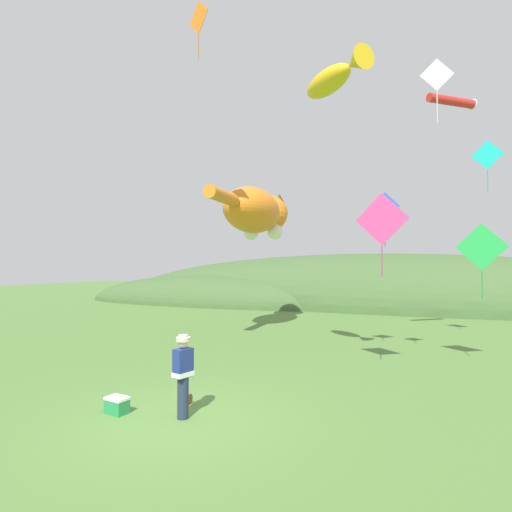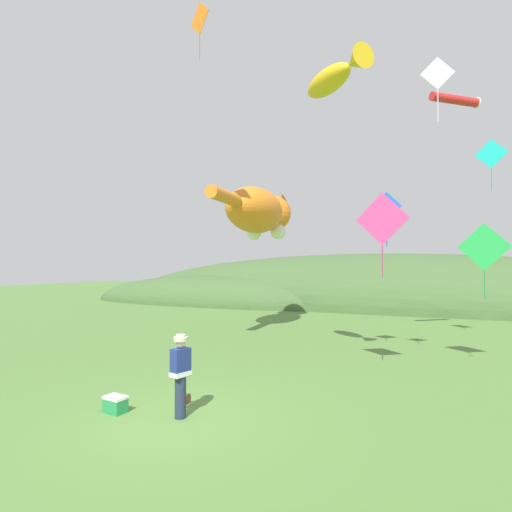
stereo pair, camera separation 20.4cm
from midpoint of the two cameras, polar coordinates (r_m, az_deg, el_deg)
ground_plane at (r=9.17m, az=-11.67°, el=-22.14°), size 120.00×120.00×0.00m
distant_hill_ridge at (r=34.02m, az=12.37°, el=-6.88°), size 49.81×13.92×8.54m
festival_attendant at (r=9.02m, az=-11.04°, el=-16.13°), size 0.36×0.47×1.77m
kite_spool at (r=10.08m, az=-10.34°, el=-19.46°), size 0.12×0.25×0.25m
picnic_cooler at (r=9.90m, az=-19.84°, el=-19.39°), size 0.52×0.38×0.36m
kite_giant_cat at (r=20.86m, az=-0.20°, el=6.27°), size 2.86×8.89×2.70m
kite_fish_windsock at (r=13.31m, az=10.56°, el=23.78°), size 2.51×2.33×0.83m
kite_tube_streamer at (r=19.29m, az=25.94°, el=19.28°), size 1.97×1.82×0.44m
kite_diamond_blue at (r=15.00m, az=17.56°, el=6.66°), size 1.02×0.24×1.94m
kite_diamond_orange at (r=16.46m, az=-8.59°, el=30.57°), size 1.08×0.56×2.10m
kite_diamond_teal at (r=18.53m, az=29.88°, el=12.38°), size 1.14×0.23×2.05m
kite_diamond_green at (r=14.55m, az=29.18°, el=1.09°), size 1.50×0.27×2.42m
kite_diamond_white at (r=13.05m, az=23.98°, el=22.47°), size 0.88×0.22×1.80m
kite_diamond_pink at (r=12.18m, az=17.05°, el=5.00°), size 1.53×0.25×2.45m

